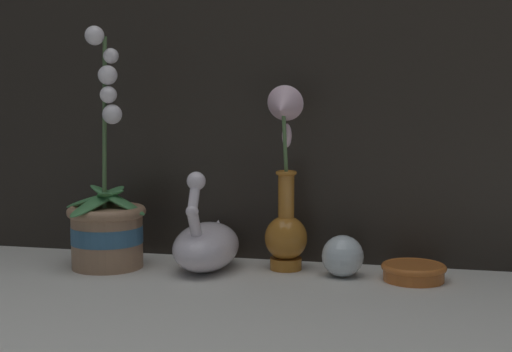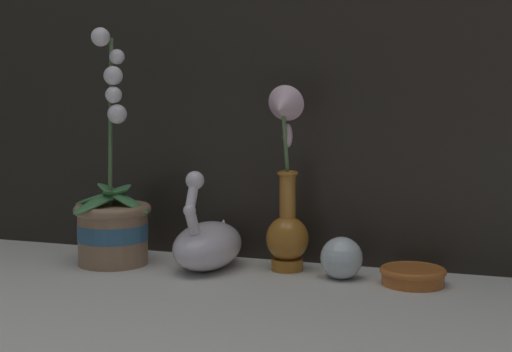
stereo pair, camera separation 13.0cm
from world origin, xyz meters
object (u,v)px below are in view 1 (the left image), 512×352
Objects in this scene: blue_vase at (285,203)px; amber_dish at (414,271)px; glass_sphere at (343,256)px; swan_figurine at (207,244)px; orchid_potted_plant at (107,222)px.

amber_dish is at bearing -5.79° from blue_vase.
blue_vase is 4.55× the size of glass_sphere.
amber_dish is at bearing 0.63° from swan_figurine.
glass_sphere is at bearing -12.28° from blue_vase.
orchid_potted_plant is 0.20m from swan_figurine.
orchid_potted_plant is 1.32× the size of blue_vase.
orchid_potted_plant reaches higher than swan_figurine.
orchid_potted_plant is 2.20× the size of swan_figurine.
orchid_potted_plant is 5.98× the size of glass_sphere.
glass_sphere is at bearing 0.93° from swan_figurine.
swan_figurine is 0.38m from amber_dish.
glass_sphere is 0.66× the size of amber_dish.
blue_vase is at bearing 167.72° from glass_sphere.
swan_figurine is 0.60× the size of blue_vase.
swan_figurine is at bearing -179.07° from glass_sphere.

